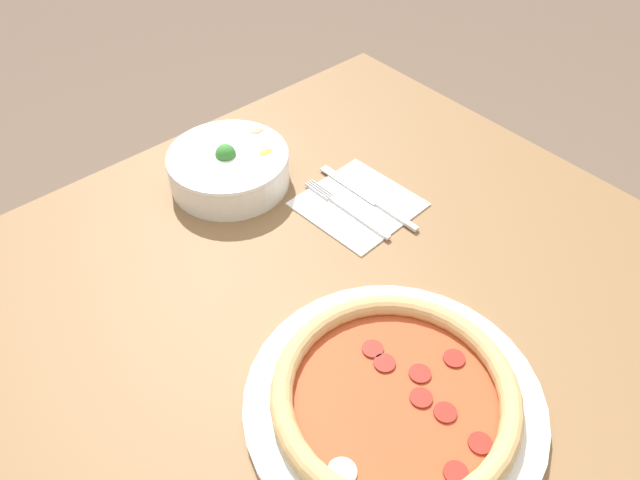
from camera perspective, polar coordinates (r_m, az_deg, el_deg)
dining_table at (r=0.89m, az=-1.04°, el=-12.71°), size 1.11×0.94×0.77m
pizza at (r=0.73m, az=6.85°, el=-14.11°), size 0.34×0.34×0.04m
bowl at (r=0.99m, az=-8.28°, el=6.70°), size 0.19×0.19×0.07m
napkin at (r=0.96m, az=3.50°, el=3.29°), size 0.17×0.17×0.00m
fork at (r=0.95m, az=2.55°, el=2.79°), size 0.02×0.17×0.00m
knife at (r=0.97m, az=4.74°, el=3.70°), size 0.02×0.20×0.01m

